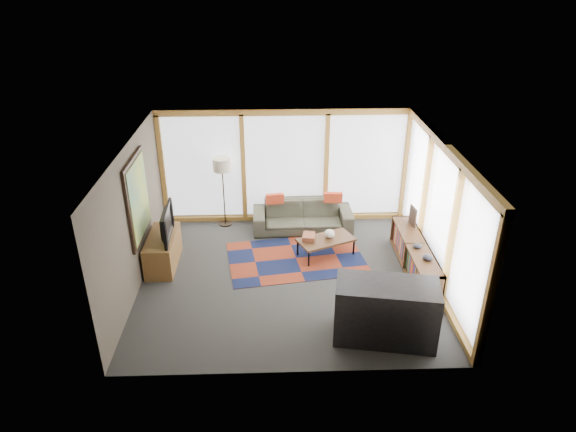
{
  "coord_description": "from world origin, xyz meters",
  "views": [
    {
      "loc": [
        -0.29,
        -8.17,
        5.39
      ],
      "look_at": [
        0.0,
        0.4,
        1.1
      ],
      "focal_mm": 32.0,
      "sensor_mm": 36.0,
      "label": 1
    }
  ],
  "objects_px": {
    "sofa": "(303,216)",
    "floor_lamp": "(224,192)",
    "television": "(163,223)",
    "bar_counter": "(386,312)",
    "tv_console": "(163,251)",
    "bookshelf": "(415,257)",
    "coffee_table": "(326,247)"
  },
  "relations": [
    {
      "from": "coffee_table",
      "to": "tv_console",
      "type": "xyz_separation_m",
      "value": [
        -3.22,
        -0.26,
        0.13
      ]
    },
    {
      "from": "sofa",
      "to": "coffee_table",
      "type": "height_order",
      "value": "sofa"
    },
    {
      "from": "television",
      "to": "bar_counter",
      "type": "distance_m",
      "value": 4.47
    },
    {
      "from": "sofa",
      "to": "coffee_table",
      "type": "xyz_separation_m",
      "value": [
        0.4,
        -1.15,
        -0.13
      ]
    },
    {
      "from": "bar_counter",
      "to": "tv_console",
      "type": "bearing_deg",
      "value": 159.28
    },
    {
      "from": "coffee_table",
      "to": "bookshelf",
      "type": "relative_size",
      "value": 0.48
    },
    {
      "from": "tv_console",
      "to": "television",
      "type": "bearing_deg",
      "value": -28.87
    },
    {
      "from": "bookshelf",
      "to": "bar_counter",
      "type": "relative_size",
      "value": 1.49
    },
    {
      "from": "floor_lamp",
      "to": "bar_counter",
      "type": "height_order",
      "value": "floor_lamp"
    },
    {
      "from": "floor_lamp",
      "to": "coffee_table",
      "type": "height_order",
      "value": "floor_lamp"
    },
    {
      "from": "sofa",
      "to": "bookshelf",
      "type": "relative_size",
      "value": 0.93
    },
    {
      "from": "tv_console",
      "to": "bar_counter",
      "type": "xyz_separation_m",
      "value": [
        3.89,
        -2.31,
        0.18
      ]
    },
    {
      "from": "tv_console",
      "to": "television",
      "type": "xyz_separation_m",
      "value": [
        0.07,
        -0.04,
        0.62
      ]
    },
    {
      "from": "sofa",
      "to": "television",
      "type": "bearing_deg",
      "value": -153.36
    },
    {
      "from": "tv_console",
      "to": "sofa",
      "type": "bearing_deg",
      "value": 26.56
    },
    {
      "from": "sofa",
      "to": "television",
      "type": "height_order",
      "value": "television"
    },
    {
      "from": "tv_console",
      "to": "floor_lamp",
      "type": "bearing_deg",
      "value": 57.37
    },
    {
      "from": "floor_lamp",
      "to": "coffee_table",
      "type": "distance_m",
      "value": 2.64
    },
    {
      "from": "floor_lamp",
      "to": "bar_counter",
      "type": "bearing_deg",
      "value": -54.82
    },
    {
      "from": "bookshelf",
      "to": "bar_counter",
      "type": "distance_m",
      "value": 2.2
    },
    {
      "from": "bar_counter",
      "to": "bookshelf",
      "type": "bearing_deg",
      "value": 73.32
    },
    {
      "from": "sofa",
      "to": "floor_lamp",
      "type": "height_order",
      "value": "floor_lamp"
    },
    {
      "from": "television",
      "to": "bar_counter",
      "type": "xyz_separation_m",
      "value": [
        3.82,
        -2.27,
        -0.43
      ]
    },
    {
      "from": "television",
      "to": "bar_counter",
      "type": "relative_size",
      "value": 0.67
    },
    {
      "from": "bookshelf",
      "to": "television",
      "type": "height_order",
      "value": "television"
    },
    {
      "from": "bookshelf",
      "to": "sofa",
      "type": "bearing_deg",
      "value": 139.38
    },
    {
      "from": "bookshelf",
      "to": "tv_console",
      "type": "xyz_separation_m",
      "value": [
        -4.87,
        0.36,
        0.02
      ]
    },
    {
      "from": "television",
      "to": "bar_counter",
      "type": "bearing_deg",
      "value": -123.24
    },
    {
      "from": "coffee_table",
      "to": "bar_counter",
      "type": "bearing_deg",
      "value": -75.37
    },
    {
      "from": "sofa",
      "to": "coffee_table",
      "type": "distance_m",
      "value": 1.22
    },
    {
      "from": "sofa",
      "to": "bar_counter",
      "type": "distance_m",
      "value": 3.87
    },
    {
      "from": "coffee_table",
      "to": "tv_console",
      "type": "distance_m",
      "value": 3.23
    }
  ]
}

